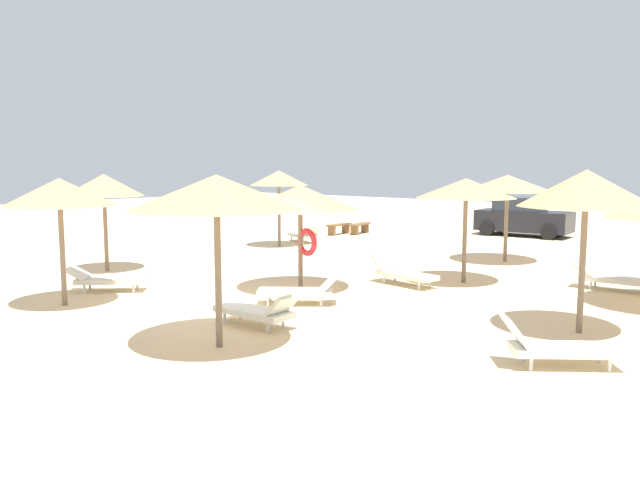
# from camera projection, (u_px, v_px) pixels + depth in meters

# --- Properties ---
(ground_plane) EXTENTS (80.00, 80.00, 0.00)m
(ground_plane) POSITION_uv_depth(u_px,v_px,m) (237.00, 304.00, 14.49)
(ground_plane) COLOR beige
(parasol_0) EXTENTS (2.99, 2.99, 3.02)m
(parasol_0) POSITION_uv_depth(u_px,v_px,m) (216.00, 193.00, 10.78)
(parasol_0) COLOR #75604C
(parasol_0) RESTS_ON ground
(parasol_2) EXTENTS (2.44, 2.44, 2.88)m
(parasol_2) POSITION_uv_depth(u_px,v_px,m) (59.00, 193.00, 14.06)
(parasol_2) COLOR #75604C
(parasol_2) RESTS_ON ground
(parasol_3) EXTENTS (2.48, 2.48, 3.10)m
(parasol_3) POSITION_uv_depth(u_px,v_px,m) (586.00, 189.00, 11.71)
(parasol_3) COLOR #75604C
(parasol_3) RESTS_ON ground
(parasol_4) EXTENTS (2.97, 2.97, 2.67)m
(parasol_4) POSITION_uv_depth(u_px,v_px,m) (300.00, 198.00, 15.83)
(parasol_4) COLOR #75604C
(parasol_4) RESTS_ON ground
(parasol_5) EXTENTS (2.26, 2.26, 2.93)m
(parasol_5) POSITION_uv_depth(u_px,v_px,m) (279.00, 178.00, 24.27)
(parasol_5) COLOR #75604C
(parasol_5) RESTS_ON ground
(parasol_6) EXTENTS (2.64, 2.64, 2.81)m
(parasol_6) POSITION_uv_depth(u_px,v_px,m) (466.00, 189.00, 16.80)
(parasol_6) COLOR #75604C
(parasol_6) RESTS_ON ground
(parasol_7) EXTENTS (2.32, 2.32, 2.90)m
(parasol_7) POSITION_uv_depth(u_px,v_px,m) (104.00, 185.00, 18.66)
(parasol_7) COLOR #75604C
(parasol_7) RESTS_ON ground
(parasol_8) EXTENTS (2.90, 2.90, 2.84)m
(parasol_8) POSITION_uv_depth(u_px,v_px,m) (508.00, 184.00, 20.46)
(parasol_8) COLOR #75604C
(parasol_8) RESTS_ON ground
(lounger_0) EXTENTS (1.88, 0.66, 0.76)m
(lounger_0) POSITION_uv_depth(u_px,v_px,m) (258.00, 311.00, 12.45)
(lounger_0) COLOR silver
(lounger_0) RESTS_ON ground
(lounger_1) EXTENTS (1.93, 0.73, 0.67)m
(lounger_1) POSITION_uv_depth(u_px,v_px,m) (613.00, 278.00, 16.02)
(lounger_1) COLOR silver
(lounger_1) RESTS_ON ground
(lounger_2) EXTENTS (1.84, 1.77, 0.64)m
(lounger_2) POSITION_uv_depth(u_px,v_px,m) (105.00, 279.00, 15.88)
(lounger_2) COLOR silver
(lounger_2) RESTS_ON ground
(lounger_3) EXTENTS (1.86, 1.62, 0.80)m
(lounger_3) POSITION_uv_depth(u_px,v_px,m) (557.00, 347.00, 9.98)
(lounger_3) COLOR silver
(lounger_3) RESTS_ON ground
(lounger_4) EXTENTS (1.87, 1.66, 0.76)m
(lounger_4) POSITION_uv_depth(u_px,v_px,m) (301.00, 290.00, 14.42)
(lounger_4) COLOR silver
(lounger_4) RESTS_ON ground
(lounger_5) EXTENTS (1.95, 1.34, 0.79)m
(lounger_5) POSITION_uv_depth(u_px,v_px,m) (304.00, 235.00, 25.70)
(lounger_5) COLOR silver
(lounger_5) RESTS_ON ground
(lounger_6) EXTENTS (1.94, 0.92, 0.77)m
(lounger_6) POSITION_uv_depth(u_px,v_px,m) (403.00, 273.00, 16.73)
(lounger_6) COLOR silver
(lounger_6) RESTS_ON ground
(bench_0) EXTENTS (0.66, 1.55, 0.49)m
(bench_0) POSITION_uv_depth(u_px,v_px,m) (360.00, 226.00, 28.85)
(bench_0) COLOR brown
(bench_0) RESTS_ON ground
(bench_1) EXTENTS (0.48, 1.52, 0.49)m
(bench_1) POSITION_uv_depth(u_px,v_px,m) (339.00, 227.00, 28.60)
(bench_1) COLOR brown
(bench_1) RESTS_ON ground
(parked_car) EXTENTS (4.10, 2.19, 1.72)m
(parked_car) POSITION_uv_depth(u_px,v_px,m) (523.00, 217.00, 28.00)
(parked_car) COLOR black
(parked_car) RESTS_ON ground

